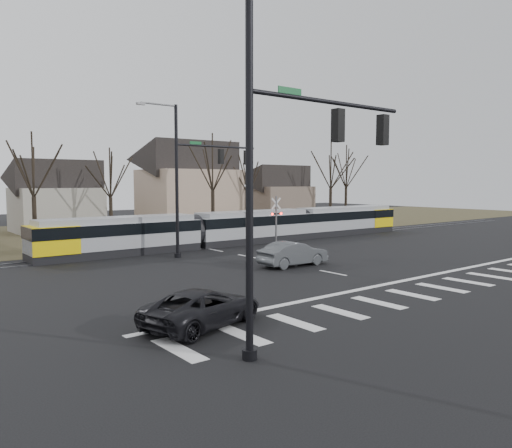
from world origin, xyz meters
TOP-DOWN VIEW (x-y plane):
  - ground at (0.00, 0.00)m, footprint 140.00×140.00m
  - grass_verge at (0.00, 32.00)m, footprint 140.00×28.00m
  - crosswalk at (0.00, -4.00)m, footprint 27.00×2.60m
  - stop_line at (0.00, -1.80)m, footprint 28.00×0.35m
  - lane_dashes at (0.00, 16.00)m, footprint 0.18×30.00m
  - rail_pair at (0.00, 15.80)m, footprint 90.00×1.52m
  - tram at (5.01, 16.00)m, footprint 35.29×2.62m
  - sedan at (-0.14, 5.15)m, footprint 1.68×4.57m
  - suv at (-11.26, -2.31)m, footprint 4.84×6.02m
  - signal_pole_near_left at (-10.41, -6.00)m, footprint 9.28×0.44m
  - signal_pole_far at (-2.41, 12.50)m, footprint 9.28×0.44m
  - rail_crossing_signal at (5.00, 12.79)m, footprint 1.08×0.36m
  - tree_row at (2.00, 26.00)m, footprint 59.20×7.20m
  - house_b at (-5.00, 36.00)m, footprint 8.64×7.56m
  - house_c at (9.00, 33.00)m, footprint 10.80×8.64m
  - house_d at (24.00, 35.00)m, footprint 8.64×7.56m

SIDE VIEW (x-z plane):
  - ground at x=0.00m, z-range 0.00..0.00m
  - grass_verge at x=0.00m, z-range 0.00..0.01m
  - crosswalk at x=0.00m, z-range 0.00..0.01m
  - stop_line at x=0.00m, z-range 0.00..0.01m
  - lane_dashes at x=0.00m, z-range 0.00..0.01m
  - rail_pair at x=0.00m, z-range 0.00..0.06m
  - suv at x=-11.26m, z-range 0.00..1.34m
  - sedan at x=-0.14m, z-range 0.00..1.49m
  - tram at x=5.01m, z-range 0.12..2.79m
  - rail_crossing_signal at x=5.00m, z-range -0.11..3.89m
  - house_b at x=-5.00m, z-range 0.14..7.79m
  - house_d at x=24.00m, z-range 0.14..7.79m
  - tree_row at x=2.00m, z-range 0.00..10.00m
  - house_c at x=9.00m, z-range 0.18..10.28m
  - signal_pole_near_left at x=-10.41m, z-range 0.60..10.80m
  - signal_pole_far at x=-2.41m, z-range 0.60..10.80m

